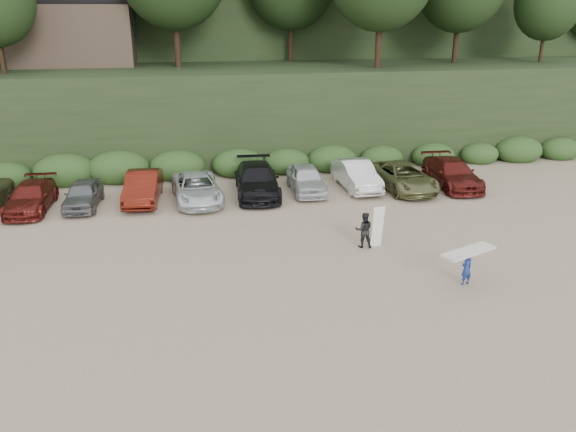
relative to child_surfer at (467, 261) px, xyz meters
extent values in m
plane|color=tan|center=(-4.89, 2.03, -0.94)|extent=(120.00, 120.00, 0.00)
cube|color=black|center=(-4.89, 24.03, 2.06)|extent=(80.00, 14.00, 6.00)
cube|color=black|center=(-4.89, 42.03, 7.06)|extent=(90.00, 30.00, 16.00)
cube|color=#2B491E|center=(-5.44, 16.53, -0.34)|extent=(46.20, 2.00, 1.20)
cube|color=brown|center=(-16.89, 26.03, 7.06)|extent=(8.00, 6.00, 4.00)
imported|color=maroon|center=(-17.76, 11.91, -0.25)|extent=(2.11, 4.81, 1.38)
imported|color=slate|center=(-15.21, 11.88, -0.25)|extent=(1.83, 4.12, 1.38)
imported|color=#5C170D|center=(-12.21, 12.26, -0.15)|extent=(2.02, 4.91, 1.58)
imported|color=silver|center=(-9.40, 11.73, -0.22)|extent=(2.77, 5.33, 1.43)
imported|color=black|center=(-6.10, 12.28, -0.11)|extent=(2.66, 5.82, 1.65)
imported|color=silver|center=(-3.32, 12.27, -0.18)|extent=(1.90, 4.50, 1.52)
imported|color=silver|center=(-0.36, 12.38, -0.15)|extent=(1.82, 4.85, 1.58)
imported|color=#64683C|center=(2.17, 11.69, -0.19)|extent=(2.93, 5.57, 1.50)
imported|color=#591814|center=(5.19, 11.74, -0.17)|extent=(2.35, 5.39, 1.54)
imported|color=navy|center=(0.00, 0.00, -0.31)|extent=(0.52, 0.41, 1.26)
cube|color=silver|center=(0.00, 0.00, 0.40)|extent=(2.37, 1.47, 0.09)
imported|color=black|center=(-2.62, 4.11, -0.15)|extent=(0.87, 0.73, 1.57)
cube|color=white|center=(-2.07, 3.99, -0.01)|extent=(0.55, 0.34, 1.85)
camera|label=1|loc=(-10.00, -17.18, 8.63)|focal=35.00mm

